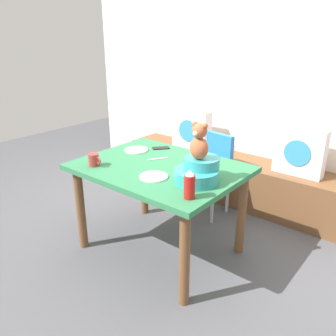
{
  "coord_description": "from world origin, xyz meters",
  "views": [
    {
      "loc": [
        1.59,
        -1.86,
        1.67
      ],
      "look_at": [
        0.0,
        0.1,
        0.69
      ],
      "focal_mm": 36.98,
      "sensor_mm": 36.0,
      "label": 1
    }
  ],
  "objects_px": {
    "pillow_floral_right": "(300,151)",
    "ketchup_bottle": "(190,185)",
    "dinner_plate_near": "(154,177)",
    "dining_table": "(160,178)",
    "dinner_plate_far": "(136,150)",
    "pillow_floral_left": "(192,130)",
    "highchair": "(210,164)",
    "teddy_bear": "(199,142)",
    "infant_seat_teal": "(198,171)",
    "coffee_mug": "(94,160)",
    "cell_phone": "(161,148)"
  },
  "relations": [
    {
      "from": "highchair",
      "to": "coffee_mug",
      "type": "xyz_separation_m",
      "value": [
        -0.34,
        -1.1,
        0.27
      ]
    },
    {
      "from": "pillow_floral_left",
      "to": "cell_phone",
      "type": "distance_m",
      "value": 0.92
    },
    {
      "from": "dining_table",
      "to": "highchair",
      "type": "xyz_separation_m",
      "value": [
        -0.04,
        0.78,
        -0.11
      ]
    },
    {
      "from": "dining_table",
      "to": "coffee_mug",
      "type": "bearing_deg",
      "value": -140.23
    },
    {
      "from": "dinner_plate_near",
      "to": "ketchup_bottle",
      "type": "bearing_deg",
      "value": -15.54
    },
    {
      "from": "highchair",
      "to": "dining_table",
      "type": "bearing_deg",
      "value": -87.31
    },
    {
      "from": "ketchup_bottle",
      "to": "dinner_plate_far",
      "type": "bearing_deg",
      "value": 152.9
    },
    {
      "from": "highchair",
      "to": "dinner_plate_near",
      "type": "bearing_deg",
      "value": -81.07
    },
    {
      "from": "dinner_plate_near",
      "to": "pillow_floral_left",
      "type": "bearing_deg",
      "value": 115.7
    },
    {
      "from": "infant_seat_teal",
      "to": "coffee_mug",
      "type": "distance_m",
      "value": 0.81
    },
    {
      "from": "teddy_bear",
      "to": "highchair",
      "type": "bearing_deg",
      "value": 117.04
    },
    {
      "from": "dining_table",
      "to": "ketchup_bottle",
      "type": "xyz_separation_m",
      "value": [
        0.5,
        -0.31,
        0.19
      ]
    },
    {
      "from": "teddy_bear",
      "to": "dinner_plate_near",
      "type": "bearing_deg",
      "value": -153.61
    },
    {
      "from": "pillow_floral_left",
      "to": "pillow_floral_right",
      "type": "xyz_separation_m",
      "value": [
        1.2,
        0.0,
        0.0
      ]
    },
    {
      "from": "teddy_bear",
      "to": "coffee_mug",
      "type": "relative_size",
      "value": 2.08
    },
    {
      "from": "pillow_floral_right",
      "to": "ketchup_bottle",
      "type": "distance_m",
      "value": 1.52
    },
    {
      "from": "pillow_floral_left",
      "to": "dinner_plate_near",
      "type": "bearing_deg",
      "value": -64.3
    },
    {
      "from": "highchair",
      "to": "coffee_mug",
      "type": "distance_m",
      "value": 1.18
    },
    {
      "from": "dinner_plate_near",
      "to": "pillow_floral_right",
      "type": "bearing_deg",
      "value": 69.25
    },
    {
      "from": "infant_seat_teal",
      "to": "dinner_plate_near",
      "type": "bearing_deg",
      "value": -153.52
    },
    {
      "from": "pillow_floral_right",
      "to": "teddy_bear",
      "type": "distance_m",
      "value": 1.33
    },
    {
      "from": "ketchup_bottle",
      "to": "cell_phone",
      "type": "height_order",
      "value": "ketchup_bottle"
    },
    {
      "from": "dinner_plate_near",
      "to": "teddy_bear",
      "type": "bearing_deg",
      "value": 26.39
    },
    {
      "from": "pillow_floral_left",
      "to": "highchair",
      "type": "height_order",
      "value": "pillow_floral_left"
    },
    {
      "from": "highchair",
      "to": "coffee_mug",
      "type": "height_order",
      "value": "coffee_mug"
    },
    {
      "from": "teddy_bear",
      "to": "dinner_plate_far",
      "type": "bearing_deg",
      "value": 164.94
    },
    {
      "from": "dinner_plate_far",
      "to": "dining_table",
      "type": "bearing_deg",
      "value": -20.67
    },
    {
      "from": "dining_table",
      "to": "highchair",
      "type": "height_order",
      "value": "highchair"
    },
    {
      "from": "infant_seat_teal",
      "to": "dinner_plate_far",
      "type": "xyz_separation_m",
      "value": [
        -0.78,
        0.21,
        -0.07
      ]
    },
    {
      "from": "highchair",
      "to": "ketchup_bottle",
      "type": "xyz_separation_m",
      "value": [
        0.54,
        -1.09,
        0.31
      ]
    },
    {
      "from": "dining_table",
      "to": "coffee_mug",
      "type": "relative_size",
      "value": 10.23
    },
    {
      "from": "dining_table",
      "to": "teddy_bear",
      "type": "xyz_separation_m",
      "value": [
        0.39,
        -0.06,
        0.38
      ]
    },
    {
      "from": "highchair",
      "to": "ketchup_bottle",
      "type": "distance_m",
      "value": 1.25
    },
    {
      "from": "pillow_floral_right",
      "to": "cell_phone",
      "type": "distance_m",
      "value": 1.26
    },
    {
      "from": "coffee_mug",
      "to": "teddy_bear",
      "type": "bearing_deg",
      "value": 18.01
    },
    {
      "from": "pillow_floral_right",
      "to": "dining_table",
      "type": "distance_m",
      "value": 1.36
    },
    {
      "from": "cell_phone",
      "to": "highchair",
      "type": "bearing_deg",
      "value": -77.8
    },
    {
      "from": "pillow_floral_right",
      "to": "infant_seat_teal",
      "type": "xyz_separation_m",
      "value": [
        -0.25,
        -1.26,
        0.13
      ]
    },
    {
      "from": "pillow_floral_left",
      "to": "cell_phone",
      "type": "height_order",
      "value": "pillow_floral_left"
    },
    {
      "from": "pillow_floral_right",
      "to": "dining_table",
      "type": "height_order",
      "value": "pillow_floral_right"
    },
    {
      "from": "pillow_floral_left",
      "to": "ketchup_bottle",
      "type": "height_order",
      "value": "ketchup_bottle"
    },
    {
      "from": "coffee_mug",
      "to": "cell_phone",
      "type": "xyz_separation_m",
      "value": [
        0.12,
        0.64,
        -0.04
      ]
    },
    {
      "from": "infant_seat_teal",
      "to": "cell_phone",
      "type": "xyz_separation_m",
      "value": [
        -0.66,
        0.39,
        -0.07
      ]
    },
    {
      "from": "dining_table",
      "to": "infant_seat_teal",
      "type": "bearing_deg",
      "value": -9.17
    },
    {
      "from": "pillow_floral_right",
      "to": "teddy_bear",
      "type": "xyz_separation_m",
      "value": [
        -0.25,
        -1.26,
        0.34
      ]
    },
    {
      "from": "dining_table",
      "to": "teddy_bear",
      "type": "relative_size",
      "value": 4.91
    },
    {
      "from": "highchair",
      "to": "teddy_bear",
      "type": "bearing_deg",
      "value": -62.96
    },
    {
      "from": "pillow_floral_right",
      "to": "ketchup_bottle",
      "type": "xyz_separation_m",
      "value": [
        -0.15,
        -1.5,
        0.15
      ]
    },
    {
      "from": "dining_table",
      "to": "dinner_plate_far",
      "type": "xyz_separation_m",
      "value": [
        -0.39,
        0.15,
        0.11
      ]
    },
    {
      "from": "highchair",
      "to": "pillow_floral_left",
      "type": "bearing_deg",
      "value": 141.27
    }
  ]
}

